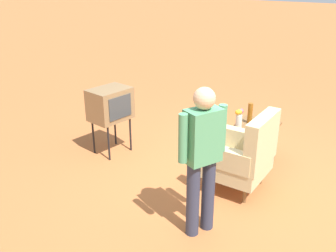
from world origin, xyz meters
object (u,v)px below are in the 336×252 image
armchair (243,155)px  flower_vase (239,117)px  tv_on_stand (110,105)px  bottle_tall_amber (250,113)px  soda_can_red (269,128)px  soda_can_blue (265,123)px  side_table (257,130)px  person_standing (202,154)px

armchair → flower_vase: bearing=-152.5°
tv_on_stand → bottle_tall_amber: bearing=113.8°
armchair → soda_can_red: 0.68m
soda_can_blue → flower_vase: bearing=-59.0°
tv_on_stand → soda_can_blue: (-0.80, 2.13, -0.13)m
tv_on_stand → flower_vase: tv_on_stand is taller
armchair → side_table: (-0.83, -0.11, 0.01)m
soda_can_blue → soda_can_red: size_ratio=1.00×
person_standing → soda_can_blue: person_standing is taller
tv_on_stand → flower_vase: bearing=108.4°
tv_on_stand → bottle_tall_amber: size_ratio=3.43×
person_standing → flower_vase: person_standing is taller
armchair → flower_vase: 0.71m
flower_vase → soda_can_blue: bearing=121.0°
soda_can_blue → side_table: bearing=-108.0°
tv_on_stand → soda_can_blue: bearing=110.5°
side_table → soda_can_red: soda_can_red is taller
side_table → tv_on_stand: (0.84, -2.01, 0.27)m
tv_on_stand → flower_vase: (-0.60, 1.81, -0.04)m
tv_on_stand → soda_can_blue: size_ratio=8.44×
tv_on_stand → soda_can_blue: tv_on_stand is taller
flower_vase → person_standing: bearing=8.0°
side_table → soda_can_red: bearing=52.6°
armchair → soda_can_blue: armchair is taller
soda_can_blue → bottle_tall_amber: 0.26m
side_table → tv_on_stand: bearing=-67.4°
soda_can_blue → flower_vase: flower_vase is taller
person_standing → side_table: bearing=-179.0°
soda_can_blue → tv_on_stand: bearing=-69.5°
soda_can_red → side_table: bearing=-127.4°
tv_on_stand → person_standing: size_ratio=0.63×
soda_can_red → flower_vase: size_ratio=0.46×
bottle_tall_amber → person_standing: bearing=4.7°
armchair → bottle_tall_amber: size_ratio=3.53×
armchair → tv_on_stand: 2.14m
side_table → bottle_tall_amber: (0.00, -0.12, 0.24)m
tv_on_stand → soda_can_blue: 2.28m
tv_on_stand → soda_can_red: 2.33m
soda_can_blue → soda_can_red: same height
person_standing → armchair: bearing=175.7°
armchair → person_standing: bearing=-4.3°
person_standing → bottle_tall_amber: person_standing is taller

